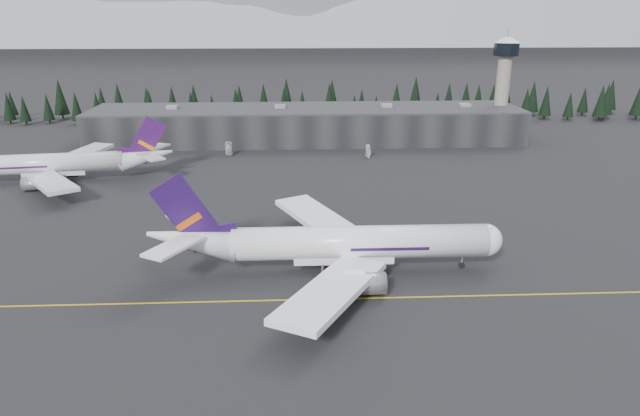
{
  "coord_description": "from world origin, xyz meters",
  "views": [
    {
      "loc": [
        -5.17,
        -89.19,
        46.84
      ],
      "look_at": [
        0.0,
        20.0,
        9.0
      ],
      "focal_mm": 32.0,
      "sensor_mm": 36.0,
      "label": 1
    }
  ],
  "objects_px": {
    "jet_main": "(329,243)",
    "gse_vehicle_a": "(229,154)",
    "gse_vehicle_b": "(368,155)",
    "control_tower": "(504,76)",
    "terminal": "(307,124)",
    "jet_parked": "(63,163)"
  },
  "relations": [
    {
      "from": "jet_main",
      "to": "gse_vehicle_a",
      "type": "xyz_separation_m",
      "value": [
        -28.43,
        92.58,
        -4.85
      ]
    },
    {
      "from": "gse_vehicle_b",
      "to": "control_tower",
      "type": "bearing_deg",
      "value": 96.99
    },
    {
      "from": "terminal",
      "to": "jet_main",
      "type": "bearing_deg",
      "value": -89.43
    },
    {
      "from": "jet_main",
      "to": "gse_vehicle_b",
      "type": "relative_size",
      "value": 14.47
    },
    {
      "from": "control_tower",
      "to": "jet_parked",
      "type": "bearing_deg",
      "value": -159.85
    },
    {
      "from": "control_tower",
      "to": "terminal",
      "type": "bearing_deg",
      "value": -177.71
    },
    {
      "from": "jet_parked",
      "to": "gse_vehicle_a",
      "type": "bearing_deg",
      "value": -154.84
    },
    {
      "from": "terminal",
      "to": "control_tower",
      "type": "xyz_separation_m",
      "value": [
        75.0,
        3.0,
        17.11
      ]
    },
    {
      "from": "control_tower",
      "to": "gse_vehicle_b",
      "type": "relative_size",
      "value": 8.14
    },
    {
      "from": "control_tower",
      "to": "jet_main",
      "type": "height_order",
      "value": "control_tower"
    },
    {
      "from": "jet_main",
      "to": "gse_vehicle_b",
      "type": "bearing_deg",
      "value": 78.0
    },
    {
      "from": "jet_main",
      "to": "jet_parked",
      "type": "height_order",
      "value": "jet_main"
    },
    {
      "from": "terminal",
      "to": "control_tower",
      "type": "distance_m",
      "value": 76.98
    },
    {
      "from": "terminal",
      "to": "jet_parked",
      "type": "relative_size",
      "value": 2.58
    },
    {
      "from": "jet_main",
      "to": "gse_vehicle_a",
      "type": "height_order",
      "value": "jet_main"
    },
    {
      "from": "jet_main",
      "to": "jet_parked",
      "type": "bearing_deg",
      "value": 138.7
    },
    {
      "from": "control_tower",
      "to": "jet_parked",
      "type": "height_order",
      "value": "control_tower"
    },
    {
      "from": "terminal",
      "to": "gse_vehicle_b",
      "type": "xyz_separation_m",
      "value": [
        20.04,
        -27.85,
        -5.51
      ]
    },
    {
      "from": "control_tower",
      "to": "jet_parked",
      "type": "distance_m",
      "value": 157.58
    },
    {
      "from": "control_tower",
      "to": "gse_vehicle_a",
      "type": "bearing_deg",
      "value": -165.78
    },
    {
      "from": "terminal",
      "to": "jet_parked",
      "type": "bearing_deg",
      "value": -144.71
    },
    {
      "from": "terminal",
      "to": "gse_vehicle_a",
      "type": "bearing_deg",
      "value": -139.96
    }
  ]
}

